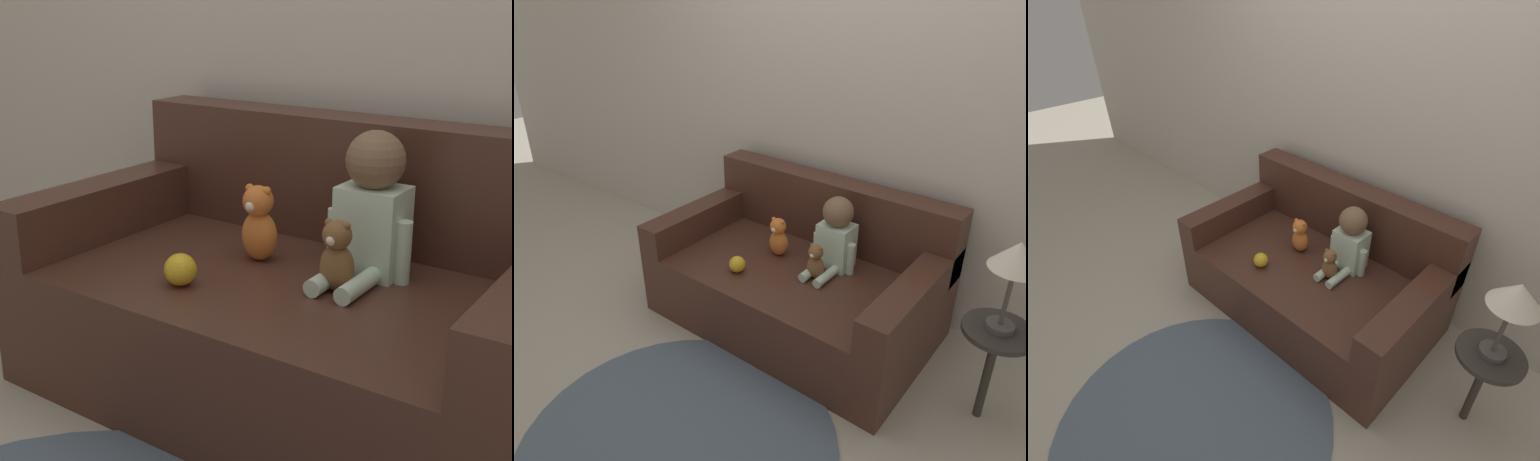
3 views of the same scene
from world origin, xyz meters
TOP-DOWN VIEW (x-y plane):
  - ground_plane at (0.00, 0.00)m, footprint 12.00×12.00m
  - wall_back at (0.00, 0.55)m, footprint 8.00×0.05m
  - couch at (0.00, 0.06)m, footprint 1.61×0.94m
  - person_baby at (0.19, 0.12)m, footprint 0.27×0.35m
  - teddy_bear_brown at (0.17, -0.04)m, footprint 0.12×0.10m
  - plush_toy_side at (-0.14, 0.04)m, footprint 0.12×0.11m
  - toy_ball at (-0.21, -0.26)m, footprint 0.09×0.09m
  - floor_rug at (0.13, -1.06)m, footprint 1.45×1.45m
  - side_table at (1.13, -0.05)m, footprint 0.31×0.31m

SIDE VIEW (x-z plane):
  - ground_plane at x=0.00m, z-range 0.00..0.00m
  - floor_rug at x=0.13m, z-range 0.00..0.01m
  - couch at x=0.00m, z-range -0.12..0.69m
  - toy_ball at x=-0.21m, z-range 0.40..0.50m
  - teddy_bear_brown at x=0.17m, z-range 0.39..0.60m
  - plush_toy_side at x=-0.14m, z-range 0.40..0.64m
  - person_baby at x=0.19m, z-range 0.38..0.81m
  - side_table at x=1.13m, z-range 0.25..1.20m
  - wall_back at x=0.00m, z-range 0.00..2.60m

